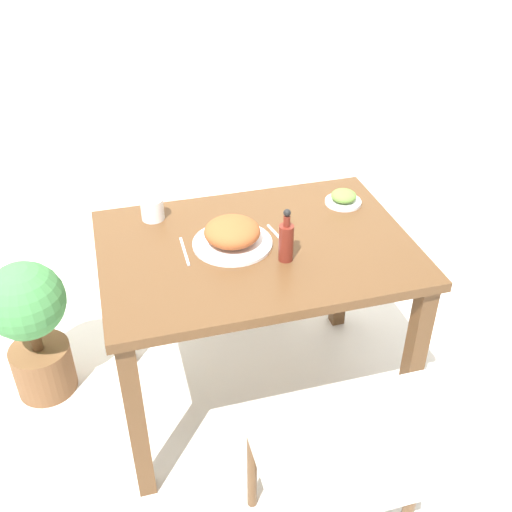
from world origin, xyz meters
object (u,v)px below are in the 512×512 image
drink_cup (152,209)px  potted_plant_left (31,323)px  side_plate (343,198)px  chair_far (230,199)px  sauce_bottle (286,241)px  chair_near (340,458)px  food_plate (232,234)px

drink_cup → potted_plant_left: bearing=-179.2°
side_plate → potted_plant_left: bearing=176.5°
drink_cup → chair_far: bearing=49.4°
drink_cup → sauce_bottle: (0.40, -0.39, 0.03)m
chair_near → sauce_bottle: (0.04, 0.64, 0.30)m
chair_far → drink_cup: size_ratio=10.74×
chair_near → food_plate: (-0.11, 0.77, 0.27)m
sauce_bottle → chair_near: bearing=-93.8°
sauce_bottle → side_plate: bearing=42.4°
chair_near → sauce_bottle: sauce_bottle is taller
food_plate → potted_plant_left: 0.91m
side_plate → potted_plant_left: (-1.25, 0.08, -0.41)m
chair_far → sauce_bottle: sauce_bottle is taller
chair_far → side_plate: size_ratio=6.45×
side_plate → drink_cup: drink_cup is taller
side_plate → chair_near: bearing=-111.8°
chair_far → sauce_bottle: 0.91m
side_plate → sauce_bottle: (-0.33, -0.31, 0.05)m
side_plate → food_plate: bearing=-160.8°
side_plate → potted_plant_left: 1.32m
food_plate → drink_cup: size_ratio=3.29×
food_plate → drink_cup: (-0.24, 0.25, -0.00)m
chair_far → potted_plant_left: 1.05m
food_plate → side_plate: food_plate is taller
potted_plant_left → drink_cup: bearing=0.8°
chair_near → side_plate: chair_near is taller
side_plate → chair_far: bearing=120.9°
side_plate → sauce_bottle: bearing=-137.6°
food_plate → chair_far: bearing=77.7°
chair_near → potted_plant_left: chair_near is taller
drink_cup → food_plate: bearing=-46.0°
side_plate → drink_cup: size_ratio=1.66×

